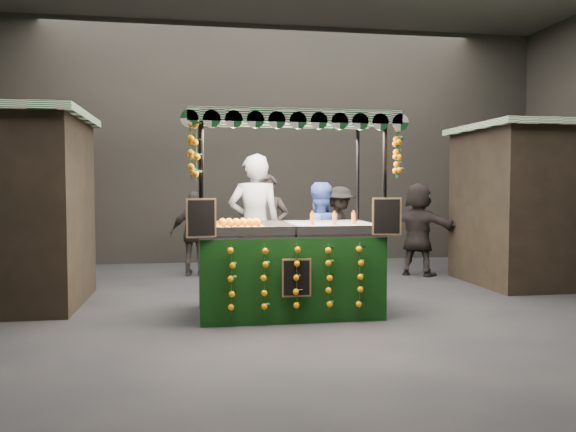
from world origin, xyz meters
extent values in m
plane|color=black|center=(0.00, 0.00, 0.00)|extent=(12.00, 12.00, 0.00)
cube|color=black|center=(0.00, 5.00, 2.50)|extent=(12.00, 0.10, 5.00)
cube|color=black|center=(4.40, 1.50, 1.25)|extent=(2.80, 2.00, 2.50)
cube|color=#104B20|center=(4.40, 1.50, 2.55)|extent=(3.00, 2.20, 0.10)
cube|color=black|center=(-0.34, -0.07, 0.50)|extent=(2.20, 1.20, 1.00)
cube|color=silver|center=(-0.34, -0.07, 1.02)|extent=(2.20, 1.20, 0.04)
cylinder|color=black|center=(-1.41, -0.63, 1.20)|extent=(0.05, 0.05, 2.40)
cylinder|color=black|center=(0.73, -0.63, 1.20)|extent=(0.05, 0.05, 2.40)
cylinder|color=black|center=(-1.41, 0.50, 1.20)|extent=(0.05, 0.05, 2.40)
cylinder|color=black|center=(0.73, 0.50, 1.20)|extent=(0.05, 0.05, 2.40)
cube|color=#104B20|center=(-0.34, -0.07, 2.44)|extent=(2.45, 1.45, 0.08)
cube|color=silver|center=(0.26, -0.07, 1.08)|extent=(0.98, 1.08, 0.08)
cube|color=black|center=(-1.42, -0.69, 1.25)|extent=(0.34, 0.10, 0.44)
cube|color=black|center=(0.74, -0.69, 1.25)|extent=(0.34, 0.10, 0.44)
cube|color=black|center=(-0.34, -0.70, 0.55)|extent=(0.34, 0.02, 0.44)
imported|color=slate|center=(-0.64, 1.08, 1.03)|extent=(0.77, 0.52, 2.06)
imported|color=navy|center=(0.24, 0.81, 0.83)|extent=(0.88, 0.73, 1.66)
imported|color=black|center=(-0.35, 1.80, 0.90)|extent=(0.69, 0.48, 1.79)
imported|color=#292322|center=(-0.33, 2.98, 0.84)|extent=(1.03, 1.00, 1.67)
imported|color=#2D2925|center=(-1.48, 3.20, 0.75)|extent=(0.92, 0.47, 1.51)
imported|color=#2E2925|center=(1.27, 3.57, 0.80)|extent=(1.17, 1.11, 1.59)
imported|color=#2B2623|center=(-3.94, 3.61, 0.86)|extent=(0.87, 0.59, 1.72)
imported|color=black|center=(2.47, 2.59, 0.83)|extent=(1.52, 1.33, 1.66)
camera|label=1|loc=(-1.50, -7.16, 1.61)|focal=35.88mm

